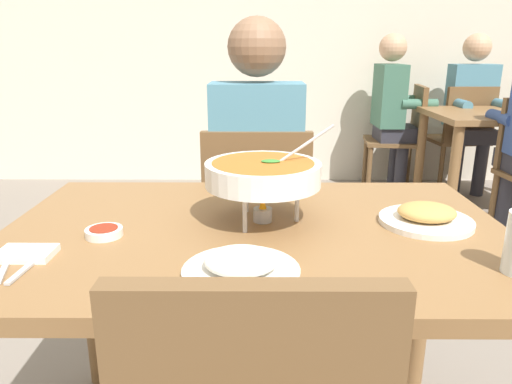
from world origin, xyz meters
TOP-DOWN VIEW (x-y plane):
  - cafe_rear_partition at (0.00, 3.24)m, footprint 10.00×0.10m
  - dining_table_main at (0.00, 0.00)m, footprint 1.29×0.85m
  - chair_diner_main at (-0.00, 0.71)m, footprint 0.44×0.44m
  - diner_main at (0.00, 0.75)m, footprint 0.40×0.45m
  - curry_bowl at (0.02, 0.05)m, footprint 0.33×0.30m
  - rice_plate at (-0.03, -0.27)m, footprint 0.24×0.24m
  - appetizer_plate at (0.45, 0.03)m, footprint 0.24×0.24m
  - sauce_dish at (-0.37, -0.06)m, footprint 0.09×0.09m
  - napkin_folded at (-0.51, -0.18)m, footprint 0.12×0.08m
  - fork_utensil at (-0.53, -0.23)m, footprint 0.06×0.17m
  - spoon_utensil at (-0.48, -0.23)m, footprint 0.02×0.17m
  - dining_table_far at (1.75, 2.28)m, footprint 1.00×0.80m
  - chair_bg_left at (1.23, 2.84)m, footprint 0.49×0.49m
  - chair_bg_middle at (1.71, 2.83)m, footprint 0.48×0.48m
  - patron_bg_left at (1.12, 2.83)m, footprint 0.45×0.40m
  - patron_bg_middle at (1.76, 2.80)m, footprint 0.40×0.45m

SIDE VIEW (x-z plane):
  - chair_diner_main at x=0.00m, z-range 0.06..0.96m
  - chair_bg_left at x=1.23m, z-range 0.06..0.96m
  - chair_bg_middle at x=1.71m, z-range 0.06..0.96m
  - dining_table_far at x=1.75m, z-range 0.24..1.00m
  - dining_table_main at x=0.00m, z-range 0.27..1.02m
  - diner_main at x=0.00m, z-range 0.09..1.40m
  - patron_bg_left at x=1.12m, z-range 0.09..1.40m
  - patron_bg_middle at x=1.76m, z-range 0.09..1.40m
  - fork_utensil at x=-0.53m, z-range 0.76..0.76m
  - spoon_utensil at x=-0.48m, z-range 0.76..0.76m
  - napkin_folded at x=-0.51m, z-range 0.75..0.77m
  - sauce_dish at x=-0.37m, z-range 0.76..0.78m
  - rice_plate at x=-0.03m, z-range 0.75..0.80m
  - appetizer_plate at x=0.45m, z-range 0.75..0.80m
  - curry_bowl at x=0.02m, z-range 0.76..1.01m
  - cafe_rear_partition at x=0.00m, z-range 0.00..3.00m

